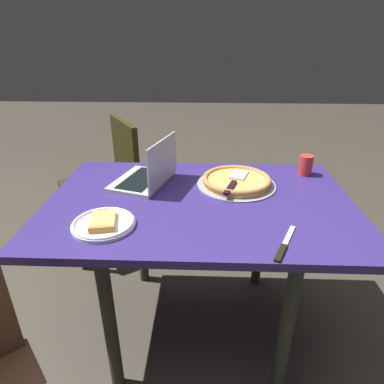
{
  "coord_description": "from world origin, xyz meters",
  "views": [
    {
      "loc": [
        0.02,
        -1.27,
        1.39
      ],
      "look_at": [
        -0.03,
        -0.03,
        0.79
      ],
      "focal_mm": 30.95,
      "sensor_mm": 36.0,
      "label": 1
    }
  ],
  "objects_px": {
    "laptop": "(148,175)",
    "chair_near": "(109,178)",
    "pizza_plate": "(103,223)",
    "drink_cup": "(306,165)",
    "dining_table": "(200,216)",
    "pizza_tray": "(236,181)",
    "table_knife": "(284,246)"
  },
  "relations": [
    {
      "from": "laptop",
      "to": "chair_near",
      "type": "height_order",
      "value": "laptop"
    },
    {
      "from": "pizza_plate",
      "to": "chair_near",
      "type": "height_order",
      "value": "chair_near"
    },
    {
      "from": "chair_near",
      "to": "drink_cup",
      "type": "bearing_deg",
      "value": -21.54
    },
    {
      "from": "laptop",
      "to": "pizza_plate",
      "type": "xyz_separation_m",
      "value": [
        -0.11,
        -0.39,
        -0.03
      ]
    },
    {
      "from": "drink_cup",
      "to": "pizza_plate",
      "type": "bearing_deg",
      "value": -148.76
    },
    {
      "from": "dining_table",
      "to": "laptop",
      "type": "relative_size",
      "value": 3.67
    },
    {
      "from": "pizza_tray",
      "to": "chair_near",
      "type": "distance_m",
      "value": 1.02
    },
    {
      "from": "table_knife",
      "to": "drink_cup",
      "type": "distance_m",
      "value": 0.68
    },
    {
      "from": "laptop",
      "to": "pizza_plate",
      "type": "relative_size",
      "value": 1.52
    },
    {
      "from": "drink_cup",
      "to": "table_knife",
      "type": "bearing_deg",
      "value": -110.27
    },
    {
      "from": "laptop",
      "to": "pizza_tray",
      "type": "bearing_deg",
      "value": 0.14
    },
    {
      "from": "pizza_plate",
      "to": "table_knife",
      "type": "distance_m",
      "value": 0.65
    },
    {
      "from": "dining_table",
      "to": "pizza_plate",
      "type": "distance_m",
      "value": 0.43
    },
    {
      "from": "laptop",
      "to": "pizza_plate",
      "type": "height_order",
      "value": "laptop"
    },
    {
      "from": "laptop",
      "to": "drink_cup",
      "type": "xyz_separation_m",
      "value": [
        0.77,
        0.14,
        0.01
      ]
    },
    {
      "from": "laptop",
      "to": "chair_near",
      "type": "distance_m",
      "value": 0.75
    },
    {
      "from": "laptop",
      "to": "table_knife",
      "type": "xyz_separation_m",
      "value": [
        0.53,
        -0.49,
        -0.04
      ]
    },
    {
      "from": "laptop",
      "to": "chair_near",
      "type": "relative_size",
      "value": 0.4
    },
    {
      "from": "dining_table",
      "to": "table_knife",
      "type": "xyz_separation_m",
      "value": [
        0.29,
        -0.34,
        0.09
      ]
    },
    {
      "from": "table_knife",
      "to": "chair_near",
      "type": "relative_size",
      "value": 0.25
    },
    {
      "from": "dining_table",
      "to": "laptop",
      "type": "height_order",
      "value": "laptop"
    },
    {
      "from": "table_knife",
      "to": "pizza_plate",
      "type": "bearing_deg",
      "value": 170.67
    },
    {
      "from": "pizza_plate",
      "to": "table_knife",
      "type": "xyz_separation_m",
      "value": [
        0.64,
        -0.1,
        -0.01
      ]
    },
    {
      "from": "laptop",
      "to": "pizza_plate",
      "type": "bearing_deg",
      "value": -105.38
    },
    {
      "from": "laptop",
      "to": "drink_cup",
      "type": "distance_m",
      "value": 0.78
    },
    {
      "from": "dining_table",
      "to": "pizza_tray",
      "type": "xyz_separation_m",
      "value": [
        0.17,
        0.15,
        0.11
      ]
    },
    {
      "from": "pizza_tray",
      "to": "pizza_plate",
      "type": "bearing_deg",
      "value": -143.28
    },
    {
      "from": "pizza_tray",
      "to": "dining_table",
      "type": "bearing_deg",
      "value": -137.62
    },
    {
      "from": "dining_table",
      "to": "pizza_plate",
      "type": "relative_size",
      "value": 5.57
    },
    {
      "from": "pizza_tray",
      "to": "chair_near",
      "type": "relative_size",
      "value": 0.42
    },
    {
      "from": "pizza_plate",
      "to": "pizza_tray",
      "type": "distance_m",
      "value": 0.65
    },
    {
      "from": "dining_table",
      "to": "drink_cup",
      "type": "height_order",
      "value": "drink_cup"
    }
  ]
}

